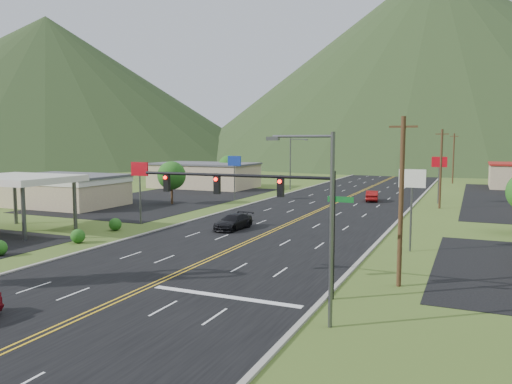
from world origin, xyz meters
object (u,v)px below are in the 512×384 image
at_px(traffic_signal, 264,199).
at_px(car_red_far, 372,196).
at_px(streetlight_west, 292,160).
at_px(gas_canopy, 18,180).
at_px(car_dark_mid, 233,222).
at_px(streetlight_east, 325,216).

bearing_deg(traffic_signal, car_red_far, 92.81).
xyz_separation_m(streetlight_west, gas_canopy, (-10.32, -48.00, -0.31)).
distance_m(streetlight_west, gas_canopy, 49.10).
bearing_deg(car_dark_mid, car_red_far, 79.15).
bearing_deg(streetlight_east, streetlight_west, 110.86).
height_order(streetlight_east, car_dark_mid, streetlight_east).
relative_size(streetlight_west, gas_canopy, 0.90).
relative_size(traffic_signal, car_dark_mid, 2.59).
bearing_deg(traffic_signal, gas_canopy, 164.30).
relative_size(streetlight_east, gas_canopy, 0.90).
bearing_deg(car_red_far, car_dark_mid, 65.38).
bearing_deg(car_red_far, traffic_signal, 84.30).
height_order(streetlight_west, gas_canopy, streetlight_west).
distance_m(traffic_signal, gas_canopy, 29.59).
xyz_separation_m(traffic_signal, streetlight_east, (4.70, -4.00, -0.15)).
distance_m(traffic_signal, streetlight_east, 6.17).
bearing_deg(car_dark_mid, gas_canopy, -148.51).
bearing_deg(car_red_far, streetlight_east, 89.51).
xyz_separation_m(streetlight_west, car_dark_mid, (7.86, -39.04, -4.45)).
distance_m(streetlight_east, streetlight_west, 64.21).
height_order(car_dark_mid, car_red_far, car_red_far).
relative_size(gas_canopy, car_red_far, 2.17).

